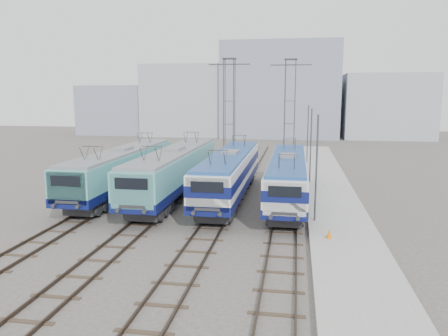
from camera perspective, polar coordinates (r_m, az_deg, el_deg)
ground at (r=27.66m, az=-6.38°, el=-7.74°), size 160.00×160.00×0.00m
platform at (r=34.46m, az=14.02°, el=-4.23°), size 4.00×70.00×0.30m
locomotive_far_left at (r=36.79m, az=-13.16°, el=0.04°), size 2.89×18.27×3.44m
locomotive_center_left at (r=35.04m, az=-6.53°, el=-0.12°), size 2.98×18.83×3.54m
locomotive_center_right at (r=34.11m, az=0.77°, el=-0.40°), size 2.85×18.01×3.39m
locomotive_far_right at (r=33.42m, az=8.33°, el=-0.85°), size 2.74×17.31×3.25m
catenary_tower_west at (r=47.97m, az=0.68°, el=7.71°), size 4.50×1.20×12.00m
catenary_tower_east at (r=49.41m, az=8.58°, el=7.66°), size 4.50×1.20×12.00m
mast_front at (r=27.81m, az=11.96°, el=-0.37°), size 0.12×0.12×7.00m
mast_mid at (r=39.68m, az=11.25°, el=2.58°), size 0.12×0.12×7.00m
mast_rear at (r=51.61m, az=10.87°, el=4.17°), size 0.12×0.12×7.00m
safety_cone at (r=25.21m, az=13.55°, el=-8.35°), size 0.32×0.32×0.52m
building_west at (r=89.95m, az=-4.31°, el=8.78°), size 18.00×12.00×14.00m
building_center at (r=87.45m, az=7.39°, el=10.02°), size 22.00×14.00×18.00m
building_east at (r=88.99m, az=20.44°, el=7.56°), size 16.00×12.00×12.00m
building_far_west at (r=95.07m, az=-13.78°, el=7.37°), size 14.00×10.00×10.00m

